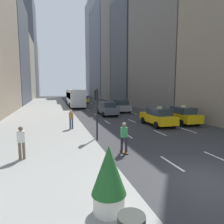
{
  "coord_description": "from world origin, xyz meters",
  "views": [
    {
      "loc": [
        -5.65,
        -6.13,
        3.7
      ],
      "look_at": [
        -0.18,
        12.27,
        1.29
      ],
      "focal_mm": 32.0,
      "sensor_mm": 36.0,
      "label": 1
    }
  ],
  "objects_px": {
    "city_bus": "(75,97)",
    "taxi_second": "(158,117)",
    "sedan_black_near": "(107,108)",
    "sedan_silver_behind": "(121,106)",
    "traffic_light_pole": "(97,106)",
    "skateboarder": "(124,136)",
    "taxi_third": "(182,115)",
    "pedestrian_near_curb": "(21,141)",
    "taxi_lead": "(84,99)",
    "planter_with_shrub": "(109,178)",
    "pedestrian_mid_block": "(71,118)"
  },
  "relations": [
    {
      "from": "taxi_second",
      "to": "sedan_black_near",
      "type": "height_order",
      "value": "taxi_second"
    },
    {
      "from": "planter_with_shrub",
      "to": "pedestrian_mid_block",
      "type": "xyz_separation_m",
      "value": [
        0.01,
        11.94,
        -0.09
      ]
    },
    {
      "from": "skateboarder",
      "to": "planter_with_shrub",
      "type": "relative_size",
      "value": 0.89
    },
    {
      "from": "taxi_second",
      "to": "pedestrian_mid_block",
      "type": "height_order",
      "value": "taxi_second"
    },
    {
      "from": "taxi_third",
      "to": "sedan_silver_behind",
      "type": "distance_m",
      "value": 11.2
    },
    {
      "from": "city_bus",
      "to": "skateboarder",
      "type": "height_order",
      "value": "city_bus"
    },
    {
      "from": "city_bus",
      "to": "traffic_light_pole",
      "type": "relative_size",
      "value": 3.23
    },
    {
      "from": "city_bus",
      "to": "planter_with_shrub",
      "type": "relative_size",
      "value": 5.95
    },
    {
      "from": "sedan_black_near",
      "to": "pedestrian_near_curb",
      "type": "xyz_separation_m",
      "value": [
        -8.41,
        -14.88,
        0.15
      ]
    },
    {
      "from": "city_bus",
      "to": "pedestrian_near_curb",
      "type": "bearing_deg",
      "value": -101.25
    },
    {
      "from": "city_bus",
      "to": "traffic_light_pole",
      "type": "distance_m",
      "value": 25.02
    },
    {
      "from": "taxi_third",
      "to": "taxi_second",
      "type": "bearing_deg",
      "value": -175.58
    },
    {
      "from": "taxi_third",
      "to": "sedan_black_near",
      "type": "bearing_deg",
      "value": 124.47
    },
    {
      "from": "planter_with_shrub",
      "to": "traffic_light_pole",
      "type": "height_order",
      "value": "traffic_light_pole"
    },
    {
      "from": "taxi_second",
      "to": "pedestrian_near_curb",
      "type": "relative_size",
      "value": 2.67
    },
    {
      "from": "sedan_black_near",
      "to": "sedan_silver_behind",
      "type": "distance_m",
      "value": 3.88
    },
    {
      "from": "sedan_silver_behind",
      "to": "pedestrian_near_curb",
      "type": "height_order",
      "value": "pedestrian_near_curb"
    },
    {
      "from": "taxi_lead",
      "to": "skateboarder",
      "type": "bearing_deg",
      "value": -94.9
    },
    {
      "from": "skateboarder",
      "to": "city_bus",
      "type": "bearing_deg",
      "value": 89.46
    },
    {
      "from": "pedestrian_near_curb",
      "to": "sedan_black_near",
      "type": "bearing_deg",
      "value": 60.53
    },
    {
      "from": "sedan_silver_behind",
      "to": "skateboarder",
      "type": "height_order",
      "value": "sedan_silver_behind"
    },
    {
      "from": "taxi_third",
      "to": "skateboarder",
      "type": "distance_m",
      "value": 11.03
    },
    {
      "from": "sedan_silver_behind",
      "to": "city_bus",
      "type": "relative_size",
      "value": 0.4
    },
    {
      "from": "sedan_silver_behind",
      "to": "pedestrian_near_curb",
      "type": "relative_size",
      "value": 2.81
    },
    {
      "from": "sedan_silver_behind",
      "to": "planter_with_shrub",
      "type": "height_order",
      "value": "planter_with_shrub"
    },
    {
      "from": "taxi_lead",
      "to": "traffic_light_pole",
      "type": "height_order",
      "value": "traffic_light_pole"
    },
    {
      "from": "sedan_silver_behind",
      "to": "traffic_light_pole",
      "type": "bearing_deg",
      "value": -115.07
    },
    {
      "from": "sedan_black_near",
      "to": "city_bus",
      "type": "bearing_deg",
      "value": 101.98
    },
    {
      "from": "skateboarder",
      "to": "pedestrian_mid_block",
      "type": "xyz_separation_m",
      "value": [
        -2.33,
        6.76,
        0.1
      ]
    },
    {
      "from": "sedan_silver_behind",
      "to": "skateboarder",
      "type": "relative_size",
      "value": 2.65
    },
    {
      "from": "taxi_third",
      "to": "traffic_light_pole",
      "type": "xyz_separation_m",
      "value": [
        -9.55,
        -3.58,
        1.53
      ]
    },
    {
      "from": "skateboarder",
      "to": "traffic_light_pole",
      "type": "distance_m",
      "value": 3.64
    },
    {
      "from": "sedan_silver_behind",
      "to": "traffic_light_pole",
      "type": "height_order",
      "value": "traffic_light_pole"
    },
    {
      "from": "sedan_silver_behind",
      "to": "planter_with_shrub",
      "type": "xyz_separation_m",
      "value": [
        -8.22,
        -22.83,
        0.27
      ]
    },
    {
      "from": "taxi_lead",
      "to": "city_bus",
      "type": "distance_m",
      "value": 8.23
    },
    {
      "from": "taxi_second",
      "to": "skateboarder",
      "type": "distance_m",
      "value": 8.83
    },
    {
      "from": "taxi_lead",
      "to": "sedan_silver_behind",
      "type": "height_order",
      "value": "taxi_lead"
    },
    {
      "from": "taxi_third",
      "to": "skateboarder",
      "type": "relative_size",
      "value": 2.52
    },
    {
      "from": "sedan_silver_behind",
      "to": "pedestrian_near_curb",
      "type": "distance_m",
      "value": 20.84
    },
    {
      "from": "taxi_lead",
      "to": "planter_with_shrub",
      "type": "height_order",
      "value": "planter_with_shrub"
    },
    {
      "from": "traffic_light_pole",
      "to": "pedestrian_mid_block",
      "type": "bearing_deg",
      "value": 112.39
    },
    {
      "from": "pedestrian_near_curb",
      "to": "traffic_light_pole",
      "type": "height_order",
      "value": "traffic_light_pole"
    },
    {
      "from": "city_bus",
      "to": "pedestrian_near_curb",
      "type": "xyz_separation_m",
      "value": [
        -5.6,
        -28.13,
        -0.72
      ]
    },
    {
      "from": "sedan_silver_behind",
      "to": "taxi_third",
      "type": "bearing_deg",
      "value": -75.52
    },
    {
      "from": "city_bus",
      "to": "traffic_light_pole",
      "type": "xyz_separation_m",
      "value": [
        -1.14,
        -24.99,
        0.62
      ]
    },
    {
      "from": "city_bus",
      "to": "taxi_second",
      "type": "bearing_deg",
      "value": -75.45
    },
    {
      "from": "taxi_lead",
      "to": "taxi_second",
      "type": "distance_m",
      "value": 29.44
    },
    {
      "from": "pedestrian_near_curb",
      "to": "taxi_third",
      "type": "bearing_deg",
      "value": 25.63
    },
    {
      "from": "taxi_lead",
      "to": "pedestrian_near_curb",
      "type": "distance_m",
      "value": 36.79
    },
    {
      "from": "pedestrian_near_curb",
      "to": "pedestrian_mid_block",
      "type": "distance_m",
      "value": 7.32
    }
  ]
}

